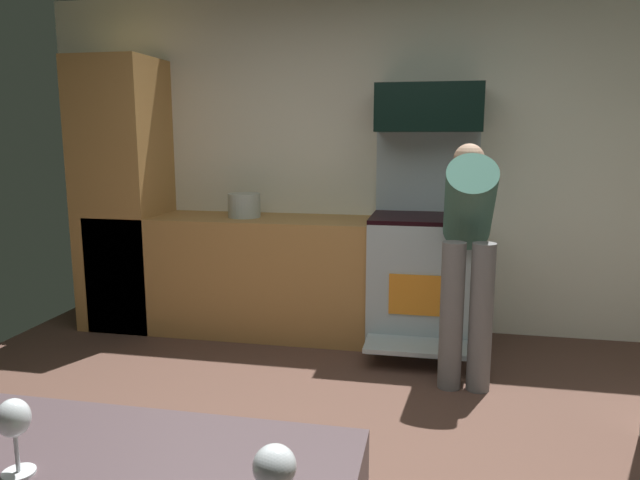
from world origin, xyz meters
TOP-DOWN VIEW (x-y plane):
  - wall_back at (0.00, 2.34)m, footprint 5.20×0.12m
  - lower_cabinet_run at (-0.90, 1.98)m, footprint 2.40×0.60m
  - cabinet_column at (-1.90, 1.98)m, footprint 0.60×0.60m
  - oven_range at (0.46, 1.97)m, footprint 0.76×0.95m
  - microwave at (0.46, 2.06)m, footprint 0.74×0.38m
  - person_cook at (0.73, 1.36)m, footprint 0.31×0.69m
  - wine_glass_near at (-0.20, -1.39)m, footprint 0.06×0.06m
  - wine_glass_mid at (0.32, -1.48)m, footprint 0.07×0.07m
  - stock_pot at (-0.90, 1.98)m, footprint 0.25×0.25m

SIDE VIEW (x-z plane):
  - lower_cabinet_run at x=-0.90m, z-range 0.00..0.90m
  - oven_range at x=0.46m, z-range -0.26..1.28m
  - person_cook at x=0.73m, z-range 0.16..1.62m
  - stock_pot at x=-0.90m, z-range 0.90..1.08m
  - wine_glass_near at x=-0.20m, z-range 0.93..1.08m
  - wine_glass_mid at x=0.32m, z-range 0.94..1.10m
  - cabinet_column at x=-1.90m, z-range 0.00..2.10m
  - wall_back at x=0.00m, z-range 0.00..2.60m
  - microwave at x=0.46m, z-range 1.54..1.87m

